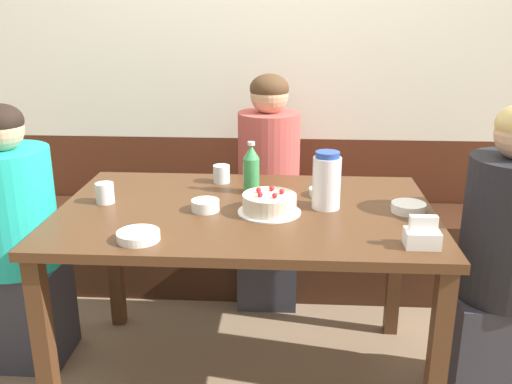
% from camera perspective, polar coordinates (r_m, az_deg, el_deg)
% --- Properties ---
extents(ground_plane, '(12.00, 12.00, 0.00)m').
position_cam_1_polar(ground_plane, '(2.54, -0.95, -18.06)').
color(ground_plane, '#846B51').
extents(back_wall, '(4.80, 0.04, 2.50)m').
position_cam_1_polar(back_wall, '(3.11, 0.47, 13.56)').
color(back_wall, '#4C2314').
rests_on(back_wall, ground_plane).
extents(bench_seat, '(2.53, 0.38, 0.45)m').
position_cam_1_polar(bench_seat, '(3.15, 0.20, -5.75)').
color(bench_seat, '#381E11').
rests_on(bench_seat, ground_plane).
extents(dining_table, '(1.43, 0.90, 0.76)m').
position_cam_1_polar(dining_table, '(2.21, -1.04, -3.83)').
color(dining_table, '#4C2D19').
rests_on(dining_table, ground_plane).
extents(birthday_cake, '(0.24, 0.24, 0.09)m').
position_cam_1_polar(birthday_cake, '(2.12, 1.34, -1.17)').
color(birthday_cake, white).
rests_on(birthday_cake, dining_table).
extents(water_pitcher, '(0.11, 0.11, 0.22)m').
position_cam_1_polar(water_pitcher, '(2.17, 7.07, 1.12)').
color(water_pitcher, white).
rests_on(water_pitcher, dining_table).
extents(soju_bottle, '(0.07, 0.07, 0.21)m').
position_cam_1_polar(soju_bottle, '(2.33, -0.48, 2.34)').
color(soju_bottle, '#388E4C').
rests_on(soju_bottle, dining_table).
extents(napkin_holder, '(0.11, 0.08, 0.11)m').
position_cam_1_polar(napkin_holder, '(1.91, 16.29, -4.19)').
color(napkin_holder, white).
rests_on(napkin_holder, dining_table).
extents(bowl_soup_white, '(0.14, 0.14, 0.03)m').
position_cam_1_polar(bowl_soup_white, '(1.93, -11.68, -4.32)').
color(bowl_soup_white, white).
rests_on(bowl_soup_white, dining_table).
extents(bowl_rice_small, '(0.13, 0.13, 0.03)m').
position_cam_1_polar(bowl_rice_small, '(2.21, 14.99, -1.48)').
color(bowl_rice_small, white).
rests_on(bowl_rice_small, dining_table).
extents(bowl_side_dish, '(0.10, 0.10, 0.03)m').
position_cam_1_polar(bowl_side_dish, '(2.34, 6.55, 0.02)').
color(bowl_side_dish, white).
rests_on(bowl_side_dish, dining_table).
extents(bowl_sauce_shallow, '(0.11, 0.11, 0.04)m').
position_cam_1_polar(bowl_sauce_shallow, '(2.16, -5.08, -1.34)').
color(bowl_sauce_shallow, white).
rests_on(bowl_sauce_shallow, dining_table).
extents(glass_water_tall, '(0.07, 0.07, 0.08)m').
position_cam_1_polar(glass_water_tall, '(2.30, -14.87, -0.10)').
color(glass_water_tall, silver).
rests_on(glass_water_tall, dining_table).
extents(glass_tumbler_short, '(0.07, 0.07, 0.08)m').
position_cam_1_polar(glass_tumbler_short, '(2.49, -3.48, 1.82)').
color(glass_tumbler_short, silver).
rests_on(glass_tumbler_short, dining_table).
extents(person_teal_shirt, '(0.35, 0.35, 1.14)m').
position_cam_1_polar(person_teal_shirt, '(2.61, -22.80, -4.78)').
color(person_teal_shirt, '#33333D').
rests_on(person_teal_shirt, ground_plane).
extents(person_pale_blue_shirt, '(0.34, 0.33, 1.18)m').
position_cam_1_polar(person_pale_blue_shirt, '(2.35, 23.46, -6.87)').
color(person_pale_blue_shirt, '#33333D').
rests_on(person_pale_blue_shirt, ground_plane).
extents(person_grey_tee, '(0.31, 0.34, 1.19)m').
position_cam_1_polar(person_grey_tee, '(2.91, 1.26, -0.73)').
color(person_grey_tee, '#33333D').
rests_on(person_grey_tee, ground_plane).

